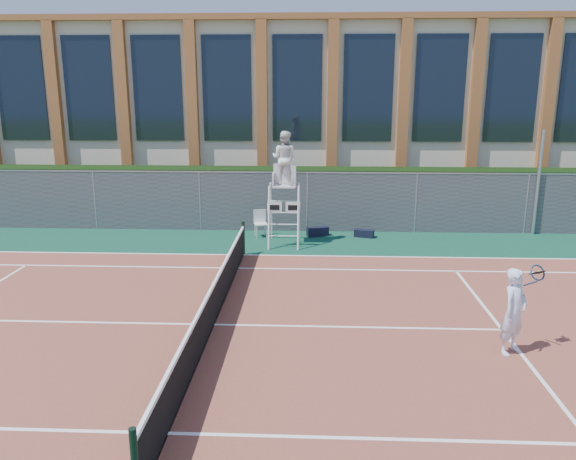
{
  "coord_description": "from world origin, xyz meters",
  "views": [
    {
      "loc": [
        2.19,
        -11.62,
        5.16
      ],
      "look_at": [
        1.55,
        3.0,
        1.49
      ],
      "focal_mm": 35.0,
      "sensor_mm": 36.0,
      "label": 1
    }
  ],
  "objects_px": {
    "umpire_chair": "(284,161)",
    "tennis_player": "(514,311)",
    "steel_pole": "(538,183)",
    "plastic_chair": "(260,221)"
  },
  "relations": [
    {
      "from": "steel_pole",
      "to": "tennis_player",
      "type": "height_order",
      "value": "steel_pole"
    },
    {
      "from": "umpire_chair",
      "to": "tennis_player",
      "type": "distance_m",
      "value": 9.73
    },
    {
      "from": "steel_pole",
      "to": "umpire_chair",
      "type": "bearing_deg",
      "value": -169.68
    },
    {
      "from": "umpire_chair",
      "to": "plastic_chair",
      "type": "height_order",
      "value": "umpire_chair"
    },
    {
      "from": "umpire_chair",
      "to": "plastic_chair",
      "type": "bearing_deg",
      "value": 134.53
    },
    {
      "from": "umpire_chair",
      "to": "tennis_player",
      "type": "bearing_deg",
      "value": -58.7
    },
    {
      "from": "umpire_chair",
      "to": "tennis_player",
      "type": "xyz_separation_m",
      "value": [
        4.95,
        -8.15,
        -1.93
      ]
    },
    {
      "from": "steel_pole",
      "to": "plastic_chair",
      "type": "relative_size",
      "value": 3.97
    },
    {
      "from": "tennis_player",
      "to": "plastic_chair",
      "type": "bearing_deg",
      "value": 122.89
    },
    {
      "from": "steel_pole",
      "to": "tennis_player",
      "type": "distance_m",
      "value": 10.66
    }
  ]
}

